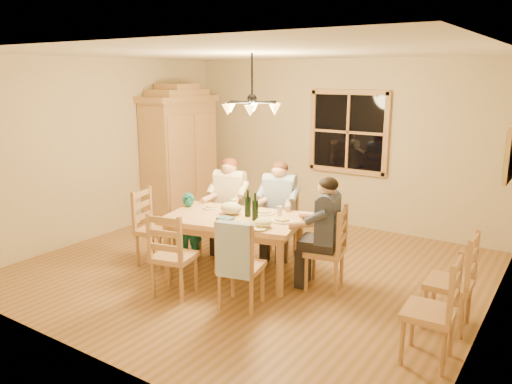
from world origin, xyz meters
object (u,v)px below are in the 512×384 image
Objects in this scene: chair_far_left at (230,230)px; chair_spare_back at (448,298)px; adult_woman at (229,193)px; armoire at (180,157)px; chair_spare_front at (428,328)px; dining_table at (235,224)px; child at (190,228)px; wine_bottle_b at (255,207)px; chair_end_left at (156,241)px; chair_far_right at (279,236)px; chair_near_right at (241,279)px; wine_bottle_a at (248,203)px; chair_near_left at (175,269)px; chair_end_right at (325,263)px; adult_slate_man at (326,219)px; chandelier at (252,107)px; adult_plaid_man at (279,198)px.

chair_far_left is 1.00× the size of chair_spare_back.
adult_woman reaches higher than chair_far_left.
chair_far_left is at bearing -28.47° from armoire.
chair_spare_front is at bearing -24.95° from armoire.
dining_table is 0.78m from child.
chair_spare_back is (2.23, 0.08, -0.62)m from wine_bottle_b.
chair_spare_front is at bearing -41.21° from child.
adult_woman is (0.54, 0.92, 0.54)m from chair_end_left.
chair_far_right reaches higher than child.
adult_woman is 3.41m from chair_spare_front.
chair_spare_front is (2.23, -0.65, -0.62)m from wine_bottle_b.
chair_near_right is (2.91, -2.29, -0.75)m from armoire.
chair_near_right is (0.57, -0.67, -0.35)m from dining_table.
chair_end_left is 1.44m from wine_bottle_a.
chair_near_left is at bearing -122.06° from wine_bottle_b.
chair_near_right and chair_spare_front have the same top height.
wine_bottle_b is (0.87, -0.66, 0.08)m from adult_woman.
chair_end_right is 1.68m from chair_spare_front.
adult_slate_man reaches higher than chair_far_left.
adult_plaid_man is (0.06, 0.56, -1.24)m from chandelier.
chair_near_left is 1.18m from wine_bottle_b.
adult_woman reaches higher than wine_bottle_b.
chandelier reaches higher than chair_near_left.
dining_table is at bearing -107.47° from chandelier.
adult_plaid_man is 0.88× the size of chair_spare_back.
chair_spare_back is (3.65, 0.34, 0.00)m from chair_end_left.
chair_end_right is 3.00× the size of wine_bottle_b.
child is (-0.90, -0.80, -0.37)m from adult_plaid_man.
adult_slate_man is at bearing 9.48° from wine_bottle_a.
chair_far_right is 1.00× the size of chair_near_right.
adult_plaid_man is at bearing 55.45° from chair_spare_front.
adult_woman is (-0.57, 0.67, 0.19)m from dining_table.
wine_bottle_b is (0.30, 0.00, 0.27)m from dining_table.
adult_woman is 0.76m from child.
child is at bearing 29.10° from adult_plaid_man.
chair_spare_front is at bearing 71.24° from chair_end_left.
wine_bottle_a is at bearing -31.85° from armoire.
chandelier is 0.88× the size of adult_woman.
dining_table is 2.64m from chair_spare_front.
chair_spare_back is (1.96, 0.75, 0.00)m from chair_near_right.
adult_plaid_man is (0.71, 0.16, 0.54)m from chair_far_left.
adult_slate_man is at bearing 82.77° from chair_spare_back.
armoire is 3.72m from adult_slate_man.
chair_near_left is 1.00× the size of chair_end_right.
chandelier reaches higher than armoire.
chair_far_right is 1.13× the size of adult_slate_man.
adult_slate_man is 0.93× the size of child.
chair_far_left is 1.75m from chair_near_right.
adult_slate_man reaches higher than dining_table.
chair_end_left is at bearing 27.98° from adult_plaid_man.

